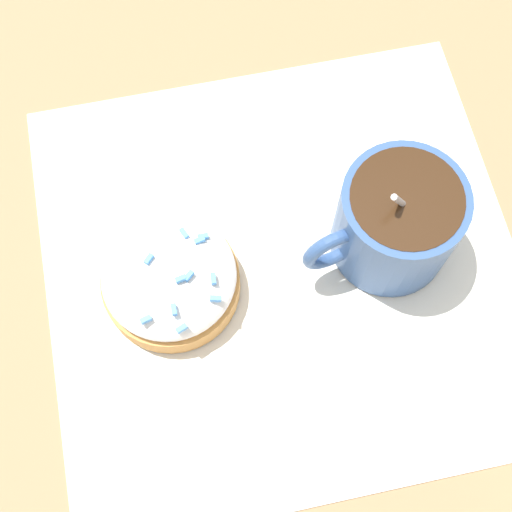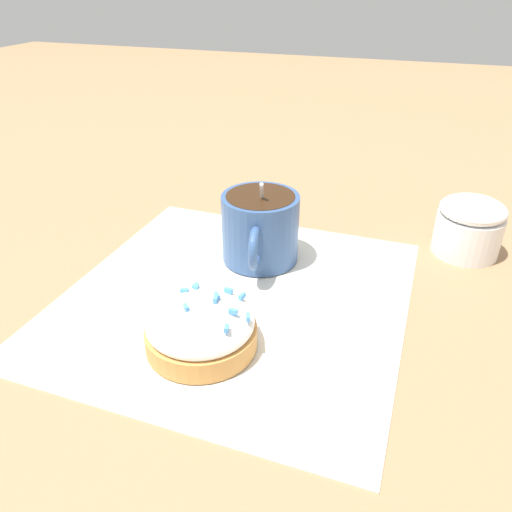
{
  "view_description": "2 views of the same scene",
  "coord_description": "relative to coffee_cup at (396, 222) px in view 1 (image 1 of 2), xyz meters",
  "views": [
    {
      "loc": [
        0.06,
        0.17,
        0.47
      ],
      "look_at": [
        0.02,
        0.0,
        0.04
      ],
      "focal_mm": 50.0,
      "sensor_mm": 36.0,
      "label": 1
    },
    {
      "loc": [
        0.37,
        0.15,
        0.28
      ],
      "look_at": [
        -0.02,
        0.02,
        0.04
      ],
      "focal_mm": 35.0,
      "sensor_mm": 36.0,
      "label": 2
    }
  ],
  "objects": [
    {
      "name": "paper_napkin",
      "position": [
        0.08,
        -0.0,
        -0.04
      ],
      "size": [
        0.33,
        0.33,
        0.0
      ],
      "color": "white",
      "rests_on": "ground_plane"
    },
    {
      "name": "ground_plane",
      "position": [
        0.08,
        -0.0,
        -0.04
      ],
      "size": [
        3.0,
        3.0,
        0.0
      ],
      "primitive_type": "plane",
      "color": "#93704C"
    },
    {
      "name": "frosted_pastry",
      "position": [
        0.15,
        0.0,
        -0.02
      ],
      "size": [
        0.09,
        0.09,
        0.05
      ],
      "color": "#C18442",
      "rests_on": "paper_napkin"
    },
    {
      "name": "coffee_cup",
      "position": [
        0.0,
        0.0,
        0.0
      ],
      "size": [
        0.11,
        0.08,
        0.09
      ],
      "color": "#335184",
      "rests_on": "paper_napkin"
    }
  ]
}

